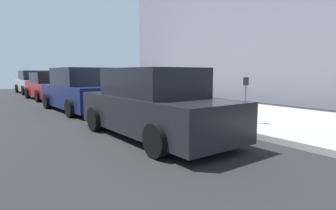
# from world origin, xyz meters

# --- Properties ---
(ground_plane) EXTENTS (40.00, 40.00, 0.00)m
(ground_plane) POSITION_xyz_m (0.00, 0.00, 0.00)
(ground_plane) COLOR black
(sidewalk_curb) EXTENTS (18.00, 5.00, 0.14)m
(sidewalk_curb) POSITION_xyz_m (0.00, -2.50, 0.07)
(sidewalk_curb) COLOR #9E9B93
(sidewalk_curb) RESTS_ON ground_plane
(building_facade_sidewalk_side) EXTENTS (24.00, 3.00, 8.10)m
(building_facade_sidewalk_side) POSITION_xyz_m (0.00, -8.21, 4.05)
(building_facade_sidewalk_side) COLOR gray
(building_facade_sidewalk_side) RESTS_ON ground_plane
(suitcase_navy_0) EXTENTS (0.36, 0.19, 0.80)m
(suitcase_navy_0) POSITION_xyz_m (-3.49, -0.54, 0.44)
(suitcase_navy_0) COLOR navy
(suitcase_navy_0) RESTS_ON sidewalk_curb
(suitcase_red_1) EXTENTS (0.46, 0.28, 0.95)m
(suitcase_red_1) POSITION_xyz_m (-2.97, -0.60, 0.46)
(suitcase_red_1) COLOR red
(suitcase_red_1) RESTS_ON sidewalk_curb
(suitcase_olive_2) EXTENTS (0.38, 0.18, 0.92)m
(suitcase_olive_2) POSITION_xyz_m (-2.43, -0.50, 0.44)
(suitcase_olive_2) COLOR #59601E
(suitcase_olive_2) RESTS_ON sidewalk_curb
(suitcase_black_3) EXTENTS (0.40, 0.22, 0.85)m
(suitcase_black_3) POSITION_xyz_m (-1.93, -0.57, 0.47)
(suitcase_black_3) COLOR black
(suitcase_black_3) RESTS_ON sidewalk_curb
(suitcase_teal_4) EXTENTS (0.38, 0.23, 0.71)m
(suitcase_teal_4) POSITION_xyz_m (-1.44, -0.48, 0.46)
(suitcase_teal_4) COLOR #0F606B
(suitcase_teal_4) RESTS_ON sidewalk_curb
(suitcase_maroon_5) EXTENTS (0.51, 0.25, 0.61)m
(suitcase_maroon_5) POSITION_xyz_m (-0.89, -0.53, 0.42)
(suitcase_maroon_5) COLOR maroon
(suitcase_maroon_5) RESTS_ON sidewalk_curb
(fire_hydrant) EXTENTS (0.39, 0.21, 0.73)m
(fire_hydrant) POSITION_xyz_m (-0.02, -0.55, 0.52)
(fire_hydrant) COLOR red
(fire_hydrant) RESTS_ON sidewalk_curb
(bollard_post) EXTENTS (0.14, 0.14, 0.78)m
(bollard_post) POSITION_xyz_m (0.52, -0.40, 0.53)
(bollard_post) COLOR brown
(bollard_post) RESTS_ON sidewalk_curb
(parking_meter) EXTENTS (0.12, 0.09, 1.27)m
(parking_meter) POSITION_xyz_m (-4.69, -0.80, 0.97)
(parking_meter) COLOR slate
(parking_meter) RESTS_ON sidewalk_curb
(parked_car_charcoal_0) EXTENTS (4.70, 2.07, 1.64)m
(parked_car_charcoal_0) POSITION_xyz_m (-4.09, 1.83, 0.77)
(parked_car_charcoal_0) COLOR black
(parked_car_charcoal_0) RESTS_ON ground_plane
(parked_car_navy_1) EXTENTS (4.88, 2.29, 1.72)m
(parked_car_navy_1) POSITION_xyz_m (1.46, 1.83, 0.80)
(parked_car_navy_1) COLOR #141E4C
(parked_car_navy_1) RESTS_ON ground_plane
(parked_car_red_2) EXTENTS (4.31, 2.28, 1.55)m
(parked_car_red_2) POSITION_xyz_m (7.29, 1.83, 0.73)
(parked_car_red_2) COLOR #AD1619
(parked_car_red_2) RESTS_ON ground_plane
(parked_car_silver_3) EXTENTS (4.70, 2.18, 1.67)m
(parked_car_silver_3) POSITION_xyz_m (12.79, 1.83, 0.78)
(parked_car_silver_3) COLOR #B2B5BA
(parked_car_silver_3) RESTS_ON ground_plane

